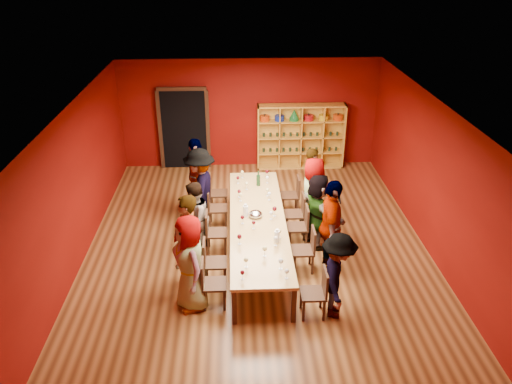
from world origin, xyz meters
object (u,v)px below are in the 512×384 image
person_left_1 (187,241)px  person_left_3 (200,189)px  chair_person_right_1 (307,247)px  person_right_0 (338,276)px  shelving_unit (300,133)px  person_left_2 (194,219)px  chair_person_left_4 (215,191)px  person_right_3 (313,196)px  tasting_table (258,221)px  person_left_4 (197,175)px  chair_person_left_0 (209,281)px  chair_person_left_3 (214,206)px  chair_person_right_0 (318,290)px  person_right_1 (331,227)px  chair_person_right_3 (298,211)px  person_left_0 (190,263)px  person_right_4 (313,181)px  chair_person_right_2 (301,224)px  chair_person_left_2 (213,230)px  chair_person_right_4 (293,193)px  person_right_2 (318,211)px  wine_bottle (258,180)px

person_left_1 → person_left_3: bearing=-173.5°
chair_person_right_1 → person_right_0: bearing=-76.7°
shelving_unit → person_left_1: (-2.72, -5.34, -0.07)m
person_left_2 → chair_person_left_4: bearing=-170.5°
chair_person_left_4 → person_right_0: person_right_0 is taller
person_right_0 → person_right_3: size_ratio=0.91×
tasting_table → person_left_3: bearing=138.0°
person_left_4 → tasting_table: bearing=20.6°
person_left_1 → person_left_3: (0.13, 2.10, 0.01)m
chair_person_left_0 → chair_person_left_3: 2.74m
chair_person_left_3 → person_left_3: (-0.28, 0.00, 0.42)m
person_left_3 → chair_person_right_0: bearing=44.0°
person_right_0 → person_left_4: bearing=44.7°
chair_person_left_4 → person_right_1: bearing=-48.1°
person_left_4 → person_right_1: bearing=31.3°
chair_person_right_0 → chair_person_left_4: bearing=115.5°
person_left_1 → person_left_3: 2.10m
chair_person_right_3 → person_left_0: bearing=-131.6°
chair_person_left_4 → chair_person_right_1: bearing=-54.0°
person_left_3 → person_right_0: 3.91m
person_left_3 → person_right_1: size_ratio=0.97×
person_left_2 → person_right_3: size_ratio=0.90×
person_left_4 → person_right_4: bearing=70.7°
chair_person_right_0 → chair_person_right_3: 2.74m
person_left_1 → tasting_table: bearing=137.8°
person_left_0 → person_right_0: size_ratio=1.13×
chair_person_right_2 → person_right_3: (0.30, 0.55, 0.36)m
tasting_table → person_right_3: bearing=31.3°
chair_person_right_3 → shelving_unit: bearing=82.3°
chair_person_left_2 → chair_person_right_3: same height
person_left_4 → person_left_0: bearing=-13.7°
person_right_3 → chair_person_right_4: size_ratio=1.93×
chair_person_left_0 → person_left_0: person_left_0 is taller
chair_person_right_3 → person_right_3: (0.30, -0.00, 0.36)m
person_right_1 → chair_person_right_3: bearing=24.5°
person_left_1 → chair_person_left_3: size_ratio=2.04×
person_right_4 → person_left_3: bearing=108.1°
person_right_3 → person_right_2: bearing=167.2°
chair_person_right_2 → chair_person_left_2: bearing=-175.2°
chair_person_left_2 → person_right_0: 2.96m
person_right_2 → chair_person_right_3: size_ratio=1.81×
chair_person_right_0 → chair_person_right_2: size_ratio=1.00×
person_left_0 → person_right_0: (2.44, -0.34, -0.10)m
person_right_0 → chair_person_right_2: (-0.31, 2.18, -0.28)m
chair_person_left_4 → chair_person_right_2: size_ratio=1.00×
chair_person_left_0 → person_right_4: person_right_4 is taller
person_left_0 → chair_person_left_4: size_ratio=1.97×
person_left_3 → chair_person_right_2: person_left_3 is taller
person_right_2 → wine_bottle: bearing=20.7°
shelving_unit → person_right_4: bearing=-91.1°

